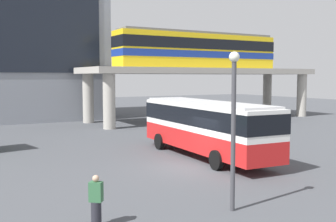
{
  "coord_description": "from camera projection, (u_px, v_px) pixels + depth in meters",
  "views": [
    {
      "loc": [
        -11.22,
        -17.39,
        4.62
      ],
      "look_at": [
        3.08,
        7.98,
        2.2
      ],
      "focal_mm": 43.96,
      "sensor_mm": 36.0,
      "label": 1
    }
  ],
  "objects": [
    {
      "name": "bicycle_brown",
      "position": [
        252.0,
        118.0,
        42.46
      ],
      "size": [
        1.79,
        0.15,
        1.04
      ],
      "color": "black",
      "rests_on": "ground_plane"
    },
    {
      "name": "bicycle_green",
      "position": [
        264.0,
        122.0,
        39.14
      ],
      "size": [
        1.78,
        0.34,
        1.04
      ],
      "color": "black",
      "rests_on": "ground_plane"
    },
    {
      "name": "train",
      "position": [
        198.0,
        50.0,
        44.01
      ],
      "size": [
        18.79,
        2.96,
        3.84
      ],
      "color": "yellow",
      "rests_on": "elevated_platform"
    },
    {
      "name": "bicycle_orange",
      "position": [
        226.0,
        123.0,
        38.35
      ],
      "size": [
        1.78,
        0.32,
        1.04
      ],
      "color": "black",
      "rests_on": "ground_plane"
    },
    {
      "name": "pedestrian_walking_across",
      "position": [
        96.0,
        202.0,
        12.68
      ],
      "size": [
        0.47,
        0.46,
        1.62
      ],
      "color": "#26262D",
      "rests_on": "ground_plane"
    },
    {
      "name": "bicycle_red",
      "position": [
        285.0,
        119.0,
        41.3
      ],
      "size": [
        1.76,
        0.46,
        1.04
      ],
      "color": "black",
      "rests_on": "ground_plane"
    },
    {
      "name": "bicycle_blue",
      "position": [
        213.0,
        122.0,
        39.24
      ],
      "size": [
        1.74,
        0.55,
        1.04
      ],
      "color": "black",
      "rests_on": "ground_plane"
    },
    {
      "name": "bicycle_silver",
      "position": [
        256.0,
        120.0,
        40.31
      ],
      "size": [
        1.73,
        0.58,
        1.04
      ],
      "color": "black",
      "rests_on": "ground_plane"
    },
    {
      "name": "lamp_post",
      "position": [
        234.0,
        116.0,
        13.96
      ],
      "size": [
        0.36,
        0.36,
        5.47
      ],
      "color": "#3F3F44",
      "rests_on": "ground_plane"
    },
    {
      "name": "ground_plane",
      "position": [
        117.0,
        141.0,
        29.66
      ],
      "size": [
        120.0,
        120.0,
        0.0
      ],
      "primitive_type": "plane",
      "color": "#47494F"
    },
    {
      "name": "elevated_platform",
      "position": [
        203.0,
        76.0,
        44.54
      ],
      "size": [
        26.37,
        7.36,
        5.53
      ],
      "color": "#ADA89E",
      "rests_on": "ground_plane"
    },
    {
      "name": "bus_main",
      "position": [
        205.0,
        123.0,
        23.58
      ],
      "size": [
        3.14,
        11.15,
        3.22
      ],
      "color": "red",
      "rests_on": "ground_plane"
    }
  ]
}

